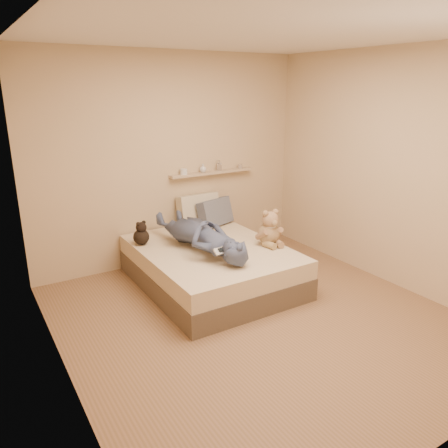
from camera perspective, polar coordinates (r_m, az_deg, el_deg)
room at (r=3.93m, az=4.99°, el=4.53°), size 3.80×3.80×3.80m
bed at (r=5.01m, az=-1.69°, el=-5.47°), size 1.50×1.90×0.45m
game_console at (r=4.39m, az=-0.24°, el=-3.48°), size 0.18×0.09×0.06m
teddy_bear at (r=4.97m, az=5.99°, el=-0.83°), size 0.35×0.33×0.42m
dark_plush at (r=5.05m, az=-10.76°, el=-1.36°), size 0.18×0.18×0.28m
pillow_cream at (r=5.69m, az=-3.35°, el=1.89°), size 0.56×0.25×0.42m
pillow_grey at (r=5.66m, az=-1.15°, el=1.52°), size 0.54×0.37×0.36m
person at (r=4.81m, az=-3.04°, el=-1.34°), size 0.65×1.51×0.35m
wall_shelf at (r=5.77m, az=-1.55°, el=6.74°), size 1.20×0.12×0.03m
shelf_bottles at (r=5.72m, az=-2.34°, el=7.31°), size 0.93×0.12×0.14m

